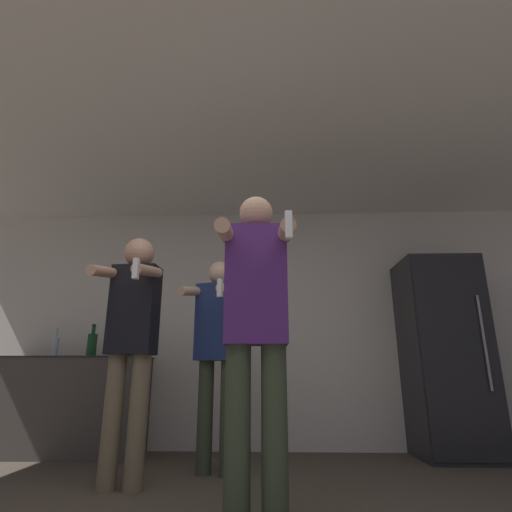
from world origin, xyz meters
name	(u,v)px	position (x,y,z in m)	size (l,w,h in m)	color
wall_back	(248,324)	(0.00, 2.91, 1.27)	(7.00, 0.06, 2.55)	silver
ceiling_slab	(240,146)	(0.00, 1.44, 2.57)	(7.00, 3.40, 0.05)	silver
refrigerator	(445,354)	(1.93, 2.56, 0.93)	(0.70, 0.67, 1.86)	#262628
counter	(69,405)	(-1.74, 2.61, 0.46)	(1.48, 0.57, 0.91)	#47423D
bottle_brown_liquor	(54,346)	(-1.95, 2.57, 1.02)	(0.08, 0.08, 0.30)	silver
bottle_short_whiskey	(137,344)	(-1.11, 2.57, 1.04)	(0.09, 0.09, 0.34)	black
bottle_green_wine	(117,344)	(-1.31, 2.57, 1.04)	(0.08, 0.08, 0.32)	#194723
bottle_tall_gin	(92,344)	(-1.57, 2.57, 1.04)	(0.09, 0.09, 0.33)	#194723
person_woman_foreground	(256,325)	(0.16, 0.74, 1.01)	(0.42, 0.49, 1.78)	#38422D
person_man_side	(132,334)	(-0.78, 1.46, 1.03)	(0.42, 0.55, 1.77)	#75664C
person_spectator_back	(218,343)	(-0.20, 1.89, 1.00)	(0.51, 0.57, 1.70)	#38422D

